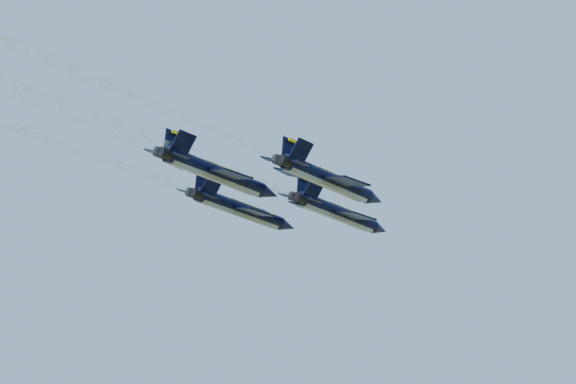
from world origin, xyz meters
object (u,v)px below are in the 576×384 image
Objects in this scene: jet_lead at (340,214)px; jet_slot at (218,174)px; jet_left at (242,210)px; jet_right at (330,181)px.

jet_lead and jet_slot have the same top height.
jet_left is 1.00× the size of jet_slot.
jet_lead is 13.10m from jet_right.
jet_lead is 1.00× the size of jet_left.
jet_lead is at bearing 126.94° from jet_right.
jet_slot is (-2.72, -21.72, 0.00)m from jet_lead.
jet_right is (16.09, -1.77, 0.00)m from jet_left.
jet_slot is at bearing -124.97° from jet_right.
jet_right is (6.57, -11.33, 0.00)m from jet_lead.
jet_lead is 1.00× the size of jet_right.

